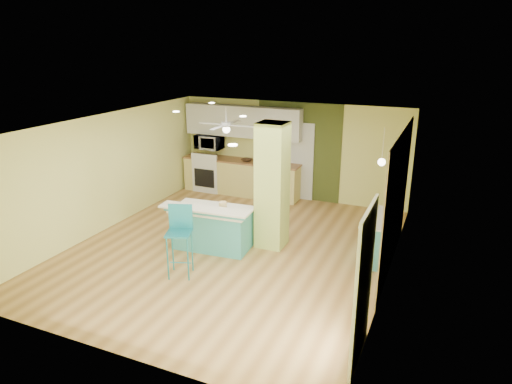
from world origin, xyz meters
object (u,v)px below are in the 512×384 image
fruit_bowl (247,160)px  side_counter (378,237)px  canister (223,206)px  bar_stool (180,229)px  peninsula (212,227)px

fruit_bowl → side_counter: bearing=-31.9°
side_counter → fruit_bowl: bearing=148.1°
side_counter → canister: canister is taller
fruit_bowl → canister: size_ratio=1.61×
bar_stool → fruit_bowl: size_ratio=4.60×
side_counter → canister: bearing=-163.2°
bar_stool → fruit_bowl: bar_stool is taller
bar_stool → side_counter: bar_stool is taller
peninsula → fruit_bowl: size_ratio=6.54×
bar_stool → side_counter: bearing=14.0°
peninsula → side_counter: (3.08, 0.87, -0.02)m
peninsula → canister: canister is taller
peninsula → canister: bearing=-1.8°
peninsula → fruit_bowl: (-0.73, 3.24, 0.53)m
fruit_bowl → canister: (0.97, -3.23, -0.06)m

